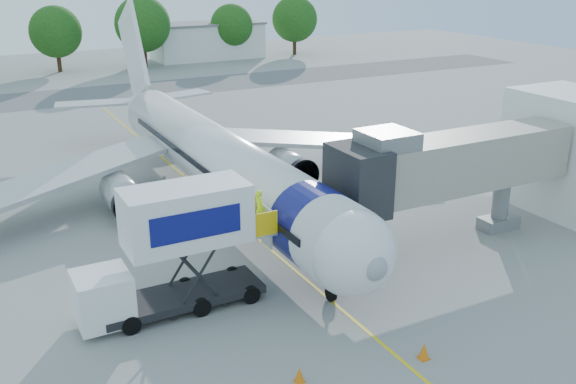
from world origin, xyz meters
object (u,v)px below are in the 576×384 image
aircraft (214,158)px  jet_bridge (441,166)px  ground_tug (384,361)px  catering_hiloader (173,251)px

aircraft → jet_bridge: (7.99, -11.12, 1.39)m
jet_bridge → ground_tug: (-9.23, -8.14, -3.65)m
aircraft → catering_hiloader: aircraft is taller
aircraft → jet_bridge: aircraft is taller
aircraft → ground_tug: bearing=-93.7°
catering_hiloader → ground_tug: catering_hiloader is taller
catering_hiloader → ground_tug: bearing=-58.3°
jet_bridge → catering_hiloader: bearing=-180.0°
aircraft → catering_hiloader: 12.77m
ground_tug → jet_bridge: bearing=25.4°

